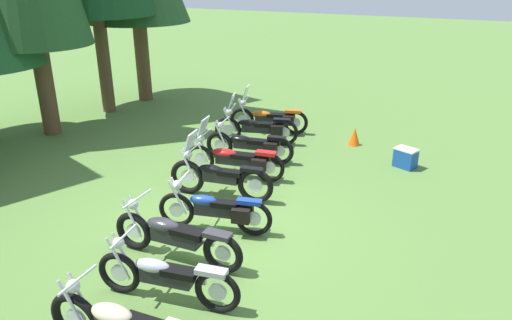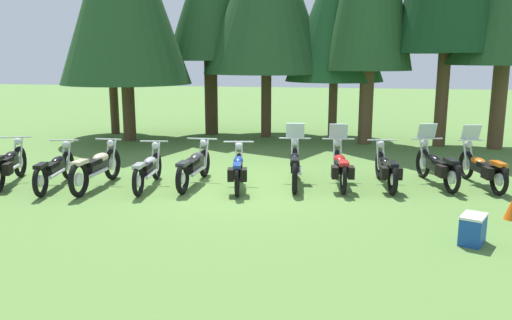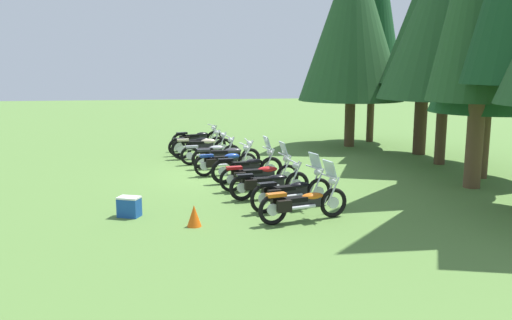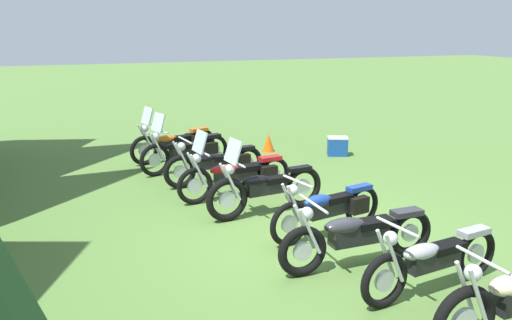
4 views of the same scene
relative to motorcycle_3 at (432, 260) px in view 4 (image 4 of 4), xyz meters
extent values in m
plane|color=#547A38|center=(2.11, 0.51, -0.43)|extent=(80.00, 80.00, 0.00)
ellipsoid|color=beige|center=(-1.14, -0.03, 0.23)|extent=(0.30, 0.58, 0.20)
cylinder|color=silver|center=(-1.24, 0.49, 0.25)|extent=(0.05, 0.34, 0.65)
cylinder|color=silver|center=(-1.08, 0.50, 0.25)|extent=(0.05, 0.34, 0.65)
cylinder|color=silver|center=(-1.16, 0.41, 0.59)|extent=(0.65, 0.06, 0.04)
sphere|color=silver|center=(-1.16, 0.50, 0.47)|extent=(0.18, 0.18, 0.17)
torus|color=black|center=(-0.10, 0.74, -0.09)|extent=(0.19, 0.68, 0.67)
cylinder|color=silver|center=(-0.10, 0.74, -0.09)|extent=(0.08, 0.26, 0.26)
torus|color=black|center=(0.10, -0.78, -0.09)|extent=(0.19, 0.68, 0.67)
cylinder|color=silver|center=(0.10, -0.78, -0.09)|extent=(0.08, 0.26, 0.26)
cube|color=black|center=(0.00, -0.02, 0.01)|extent=(0.29, 0.78, 0.23)
ellipsoid|color=#9EA0A8|center=(-0.03, 0.19, 0.15)|extent=(0.31, 0.57, 0.18)
cube|color=black|center=(0.03, -0.23, 0.12)|extent=(0.29, 0.53, 0.10)
cube|color=#9EA0A8|center=(0.09, -0.70, 0.22)|extent=(0.23, 0.46, 0.08)
cylinder|color=silver|center=(-0.17, 0.67, 0.20)|extent=(0.09, 0.34, 0.65)
cylinder|color=silver|center=(-0.02, 0.69, 0.20)|extent=(0.09, 0.34, 0.65)
cylinder|color=silver|center=(-0.08, 0.60, 0.54)|extent=(0.67, 0.13, 0.04)
sphere|color=silver|center=(-0.10, 0.69, 0.42)|extent=(0.19, 0.19, 0.17)
cylinder|color=silver|center=(0.14, -0.17, -0.07)|extent=(0.18, 0.76, 0.08)
torus|color=black|center=(0.94, 1.28, -0.09)|extent=(0.13, 0.69, 0.69)
cylinder|color=silver|center=(0.94, 1.28, -0.09)|extent=(0.05, 0.26, 0.26)
torus|color=black|center=(0.96, -0.40, -0.09)|extent=(0.13, 0.69, 0.69)
cylinder|color=silver|center=(0.96, -0.40, -0.09)|extent=(0.05, 0.26, 0.26)
cube|color=black|center=(0.95, 0.44, 0.03)|extent=(0.24, 0.84, 0.26)
ellipsoid|color=#2D2D33|center=(0.95, 0.67, 0.18)|extent=(0.29, 0.60, 0.20)
cube|color=black|center=(0.95, 0.21, 0.15)|extent=(0.27, 0.56, 0.10)
cube|color=#2D2D33|center=(0.96, -0.32, 0.23)|extent=(0.21, 0.44, 0.08)
cylinder|color=silver|center=(0.85, 1.22, 0.21)|extent=(0.05, 0.34, 0.65)
cylinder|color=silver|center=(1.02, 1.23, 0.21)|extent=(0.05, 0.34, 0.65)
cylinder|color=silver|center=(0.94, 1.14, 0.55)|extent=(0.74, 0.05, 0.04)
sphere|color=silver|center=(0.94, 1.23, 0.43)|extent=(0.17, 0.17, 0.17)
cylinder|color=silver|center=(1.09, 0.26, -0.07)|extent=(0.09, 0.84, 0.08)
torus|color=black|center=(1.88, 1.05, -0.09)|extent=(0.23, 0.69, 0.68)
cylinder|color=silver|center=(1.88, 1.05, -0.09)|extent=(0.10, 0.27, 0.27)
torus|color=black|center=(2.17, -0.38, -0.09)|extent=(0.23, 0.69, 0.68)
cylinder|color=silver|center=(2.17, -0.38, -0.09)|extent=(0.10, 0.27, 0.27)
cube|color=black|center=(2.03, 0.34, 0.02)|extent=(0.32, 0.74, 0.25)
ellipsoid|color=navy|center=(1.99, 0.53, 0.17)|extent=(0.32, 0.54, 0.19)
cube|color=black|center=(2.07, 0.14, 0.14)|extent=(0.30, 0.51, 0.10)
cube|color=navy|center=(2.16, -0.30, 0.23)|extent=(0.25, 0.46, 0.08)
cylinder|color=silver|center=(1.83, 0.97, 0.21)|extent=(0.11, 0.34, 0.65)
cylinder|color=silver|center=(1.96, 1.00, 0.21)|extent=(0.11, 0.34, 0.65)
cylinder|color=silver|center=(1.91, 0.91, 0.54)|extent=(0.70, 0.18, 0.04)
sphere|color=silver|center=(1.89, 1.00, 0.42)|extent=(0.20, 0.20, 0.17)
cylinder|color=silver|center=(2.17, 0.20, -0.07)|extent=(0.22, 0.72, 0.08)
cube|color=black|center=(2.00, -0.21, 0.01)|extent=(0.20, 0.34, 0.26)
cube|color=black|center=(2.27, -0.15, 0.01)|extent=(0.20, 0.34, 0.26)
torus|color=black|center=(3.16, 1.60, -0.05)|extent=(0.21, 0.76, 0.75)
cylinder|color=silver|center=(3.16, 1.60, -0.05)|extent=(0.09, 0.29, 0.29)
torus|color=black|center=(3.34, 0.12, -0.05)|extent=(0.21, 0.76, 0.75)
cylinder|color=silver|center=(3.34, 0.12, -0.05)|extent=(0.09, 0.29, 0.29)
cube|color=black|center=(3.25, 0.86, 0.05)|extent=(0.27, 0.76, 0.23)
ellipsoid|color=black|center=(3.22, 1.07, 0.19)|extent=(0.29, 0.55, 0.18)
cube|color=black|center=(3.28, 0.66, 0.16)|extent=(0.27, 0.51, 0.10)
cube|color=black|center=(3.33, 0.20, 0.29)|extent=(0.22, 0.46, 0.08)
cylinder|color=silver|center=(3.10, 1.54, 0.24)|extent=(0.09, 0.34, 0.65)
cylinder|color=silver|center=(3.23, 1.55, 0.24)|extent=(0.09, 0.34, 0.65)
cylinder|color=silver|center=(3.17, 1.47, 0.58)|extent=(0.76, 0.13, 0.04)
sphere|color=silver|center=(3.16, 1.56, 0.46)|extent=(0.19, 0.19, 0.17)
cylinder|color=silver|center=(3.38, 0.72, -0.03)|extent=(0.17, 0.74, 0.08)
cube|color=silver|center=(3.17, 1.49, 0.76)|extent=(0.46, 0.21, 0.39)
torus|color=black|center=(4.18, 1.90, -0.08)|extent=(0.18, 0.70, 0.70)
cylinder|color=silver|center=(4.18, 1.90, -0.08)|extent=(0.08, 0.28, 0.27)
torus|color=black|center=(4.39, 0.26, -0.08)|extent=(0.18, 0.70, 0.70)
cylinder|color=silver|center=(4.39, 0.26, -0.08)|extent=(0.08, 0.28, 0.27)
cube|color=black|center=(4.28, 1.08, 0.02)|extent=(0.32, 0.84, 0.22)
ellipsoid|color=#B21919|center=(4.25, 1.31, 0.15)|extent=(0.35, 0.61, 0.17)
cube|color=black|center=(4.31, 0.85, 0.12)|extent=(0.33, 0.57, 0.10)
cube|color=#B21919|center=(4.38, 0.34, 0.25)|extent=(0.26, 0.46, 0.08)
cylinder|color=silver|center=(4.10, 1.83, 0.21)|extent=(0.09, 0.34, 0.65)
cylinder|color=silver|center=(4.26, 1.85, 0.21)|extent=(0.09, 0.34, 0.65)
cylinder|color=silver|center=(4.19, 1.76, 0.55)|extent=(0.77, 0.14, 0.04)
sphere|color=silver|center=(4.18, 1.85, 0.43)|extent=(0.19, 0.19, 0.17)
cylinder|color=silver|center=(4.44, 0.92, -0.06)|extent=(0.19, 0.82, 0.08)
cube|color=silver|center=(4.19, 1.78, 0.73)|extent=(0.46, 0.21, 0.39)
cube|color=black|center=(4.19, 0.44, 0.02)|extent=(0.18, 0.34, 0.26)
cube|color=black|center=(4.54, 0.48, 0.02)|extent=(0.18, 0.34, 0.26)
torus|color=black|center=(5.21, 1.95, -0.09)|extent=(0.21, 0.70, 0.69)
cylinder|color=silver|center=(5.21, 1.95, -0.09)|extent=(0.09, 0.27, 0.26)
torus|color=black|center=(5.43, 0.43, -0.09)|extent=(0.21, 0.70, 0.69)
cylinder|color=silver|center=(5.43, 0.43, -0.09)|extent=(0.09, 0.27, 0.26)
cube|color=black|center=(5.32, 1.19, 0.00)|extent=(0.30, 0.78, 0.20)
ellipsoid|color=black|center=(5.29, 1.40, 0.13)|extent=(0.32, 0.57, 0.16)
cube|color=black|center=(5.35, 0.98, 0.10)|extent=(0.30, 0.53, 0.10)
cube|color=black|center=(5.42, 0.51, 0.23)|extent=(0.24, 0.46, 0.08)
cylinder|color=silver|center=(5.15, 1.88, 0.21)|extent=(0.09, 0.34, 0.65)
cylinder|color=silver|center=(5.29, 1.90, 0.21)|extent=(0.09, 0.34, 0.65)
cylinder|color=silver|center=(5.23, 1.81, 0.55)|extent=(0.68, 0.13, 0.04)
sphere|color=silver|center=(5.22, 1.90, 0.43)|extent=(0.19, 0.19, 0.17)
cylinder|color=silver|center=(5.46, 1.04, -0.07)|extent=(0.19, 0.77, 0.08)
cube|color=black|center=(5.25, 0.60, 0.01)|extent=(0.18, 0.34, 0.26)
cube|color=black|center=(5.55, 0.65, 0.01)|extent=(0.18, 0.34, 0.26)
torus|color=black|center=(6.26, 2.26, -0.07)|extent=(0.30, 0.72, 0.72)
cylinder|color=silver|center=(6.26, 2.26, -0.07)|extent=(0.13, 0.28, 0.28)
torus|color=black|center=(6.70, 0.80, -0.07)|extent=(0.30, 0.72, 0.72)
cylinder|color=silver|center=(6.70, 0.80, -0.07)|extent=(0.13, 0.28, 0.28)
cube|color=black|center=(6.48, 1.53, 0.03)|extent=(0.41, 0.78, 0.22)
ellipsoid|color=black|center=(6.42, 1.73, 0.16)|extent=(0.40, 0.59, 0.17)
cube|color=black|center=(6.54, 1.33, 0.13)|extent=(0.37, 0.55, 0.10)
cube|color=black|center=(6.68, 0.87, 0.27)|extent=(0.30, 0.47, 0.08)
cylinder|color=silver|center=(6.21, 2.18, 0.23)|extent=(0.14, 0.33, 0.65)
cylinder|color=silver|center=(6.35, 2.23, 0.23)|extent=(0.14, 0.33, 0.65)
cylinder|color=silver|center=(6.30, 2.13, 0.56)|extent=(0.75, 0.26, 0.04)
sphere|color=silver|center=(6.28, 2.21, 0.44)|extent=(0.21, 0.21, 0.17)
cylinder|color=silver|center=(6.65, 1.40, -0.05)|extent=(0.29, 0.75, 0.08)
cube|color=silver|center=(6.30, 2.15, 0.74)|extent=(0.47, 0.27, 0.39)
cube|color=black|center=(6.49, 0.94, 0.03)|extent=(0.23, 0.35, 0.26)
cube|color=black|center=(6.80, 1.03, 0.03)|extent=(0.23, 0.35, 0.26)
torus|color=black|center=(7.28, 2.34, -0.08)|extent=(0.27, 0.70, 0.70)
cylinder|color=silver|center=(7.28, 2.34, -0.08)|extent=(0.12, 0.27, 0.27)
torus|color=black|center=(7.67, 0.84, -0.08)|extent=(0.27, 0.70, 0.70)
cylinder|color=silver|center=(7.67, 0.84, -0.08)|extent=(0.12, 0.27, 0.27)
cube|color=black|center=(7.48, 1.59, 0.01)|extent=(0.39, 0.79, 0.20)
ellipsoid|color=#D16014|center=(7.42, 1.79, 0.13)|extent=(0.38, 0.59, 0.16)
cube|color=black|center=(7.53, 1.38, 0.10)|extent=(0.36, 0.55, 0.10)
cube|color=#D16014|center=(7.65, 0.92, 0.25)|extent=(0.29, 0.47, 0.08)
cylinder|color=silver|center=(7.22, 2.26, 0.22)|extent=(0.13, 0.34, 0.65)
cylinder|color=silver|center=(7.37, 2.30, 0.22)|extent=(0.13, 0.34, 0.65)
cylinder|color=silver|center=(7.32, 2.20, 0.55)|extent=(0.60, 0.19, 0.04)
sphere|color=silver|center=(7.30, 2.29, 0.43)|extent=(0.21, 0.21, 0.17)
cylinder|color=silver|center=(7.64, 1.45, -0.06)|extent=(0.27, 0.76, 0.08)
cube|color=silver|center=(7.31, 2.22, 0.73)|extent=(0.46, 0.26, 0.39)
cube|color=black|center=(7.46, 0.99, 0.02)|extent=(0.22, 0.34, 0.26)
cube|color=black|center=(7.78, 1.07, 0.02)|extent=(0.22, 0.34, 0.26)
cube|color=#19479E|center=(6.51, -2.37, -0.21)|extent=(0.50, 0.58, 0.44)
cube|color=silver|center=(6.51, -2.37, 0.03)|extent=(0.51, 0.59, 0.04)
cone|color=#EA590F|center=(7.51, -0.89, -0.19)|extent=(0.32, 0.32, 0.48)
camera|label=1|loc=(-4.65, -3.51, 4.10)|focal=33.86mm
camera|label=2|loc=(4.65, -10.63, 2.49)|focal=35.80mm
camera|label=3|loc=(18.82, -1.23, 3.05)|focal=37.22mm
camera|label=4|loc=(-4.63, 4.02, 2.75)|focal=36.27mm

